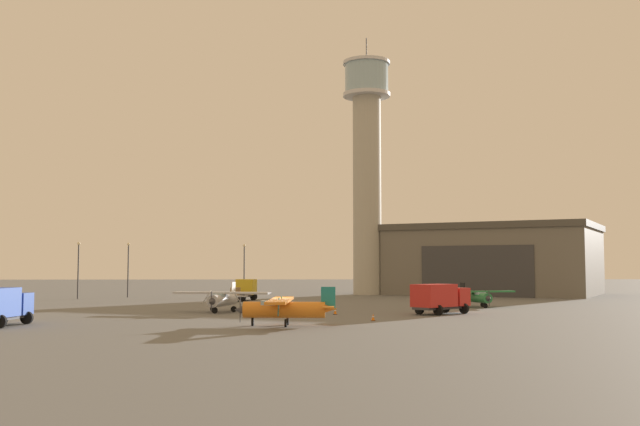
# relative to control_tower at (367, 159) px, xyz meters

# --- Properties ---
(ground_plane) EXTENTS (400.00, 400.00, 0.00)m
(ground_plane) POSITION_rel_control_tower_xyz_m (-12.93, -60.06, -22.12)
(ground_plane) COLOR #60605E
(control_tower) EXTENTS (7.73, 7.73, 42.25)m
(control_tower) POSITION_rel_control_tower_xyz_m (0.00, 0.00, 0.00)
(control_tower) COLOR #B2AD9E
(control_tower) RESTS_ON ground_plane
(hangar) EXTENTS (39.02, 35.74, 11.26)m
(hangar) POSITION_rel_control_tower_xyz_m (21.00, 0.70, -16.47)
(hangar) COLOR #6B665B
(hangar) RESTS_ON ground_plane
(airplane_silver) EXTENTS (9.92, 7.74, 2.92)m
(airplane_silver) POSITION_rel_control_tower_xyz_m (-18.80, -44.96, -20.75)
(airplane_silver) COLOR #B7BABF
(airplane_silver) RESTS_ON ground_plane
(airplane_orange) EXTENTS (7.94, 10.11, 2.98)m
(airplane_orange) POSITION_rel_control_tower_xyz_m (-12.32, -62.52, -20.72)
(airplane_orange) COLOR orange
(airplane_orange) RESTS_ON ground_plane
(airplane_green) EXTENTS (9.03, 7.06, 2.67)m
(airplane_green) POSITION_rel_control_tower_xyz_m (8.51, -37.02, -20.87)
(airplane_green) COLOR #287A42
(airplane_green) RESTS_ON ground_plane
(truck_flatbed_yellow) EXTENTS (4.41, 6.58, 2.81)m
(truck_flatbed_yellow) POSITION_rel_control_tower_xyz_m (-18.61, -20.12, -20.77)
(truck_flatbed_yellow) COLOR #38383D
(truck_flatbed_yellow) RESTS_ON ground_plane
(truck_box_red) EXTENTS (6.23, 5.84, 2.86)m
(truck_box_red) POSITION_rel_control_tower_xyz_m (2.19, -49.08, -20.50)
(truck_box_red) COLOR #38383D
(truck_box_red) RESTS_ON ground_plane
(light_post_west) EXTENTS (0.44, 0.44, 7.96)m
(light_post_west) POSITION_rel_control_tower_xyz_m (-19.50, -5.54, -17.32)
(light_post_west) COLOR #38383D
(light_post_west) RESTS_ON ground_plane
(light_post_east) EXTENTS (0.44, 0.44, 7.97)m
(light_post_east) POSITION_rel_control_tower_xyz_m (-42.00, -14.88, -17.32)
(light_post_east) COLOR #38383D
(light_post_east) RESTS_ON ground_plane
(light_post_north) EXTENTS (0.44, 0.44, 8.04)m
(light_post_north) POSITION_rel_control_tower_xyz_m (-36.30, -9.42, -17.28)
(light_post_north) COLOR #38383D
(light_post_north) RESTS_ON ground_plane
(traffic_cone_near_left) EXTENTS (0.36, 0.36, 0.61)m
(traffic_cone_near_left) POSITION_rel_control_tower_xyz_m (-5.06, -57.44, -21.81)
(traffic_cone_near_left) COLOR black
(traffic_cone_near_left) RESTS_ON ground_plane
(traffic_cone_near_right) EXTENTS (0.36, 0.36, 0.62)m
(traffic_cone_near_right) POSITION_rel_control_tower_xyz_m (-7.79, -49.08, -21.81)
(traffic_cone_near_right) COLOR black
(traffic_cone_near_right) RESTS_ON ground_plane
(traffic_cone_mid_apron) EXTENTS (0.36, 0.36, 0.72)m
(traffic_cone_mid_apron) POSITION_rel_control_tower_xyz_m (-37.39, -45.92, -21.76)
(traffic_cone_mid_apron) COLOR black
(traffic_cone_mid_apron) RESTS_ON ground_plane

